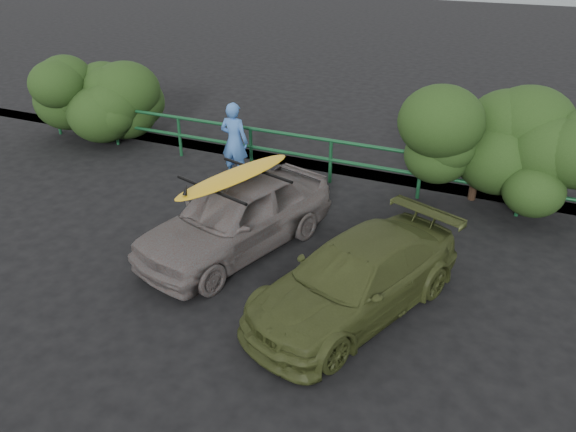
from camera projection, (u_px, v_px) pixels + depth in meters
name	position (u px, v px, depth m)	size (l,w,h in m)	color
ground	(164.00, 288.00, 9.08)	(80.00, 80.00, 0.00)	black
guardrail	(290.00, 154.00, 12.88)	(14.00, 0.08, 1.04)	#164F2A
shrub_left	(129.00, 104.00, 14.71)	(3.20, 2.40, 2.03)	#254118
shrub_right	(529.00, 154.00, 11.18)	(3.20, 2.40, 2.29)	#254118
sedan	(236.00, 216.00, 9.87)	(1.58, 3.92, 1.34)	#665D5B
olive_vehicle	(355.00, 278.00, 8.33)	(1.57, 3.87, 1.12)	#3C451E
man	(234.00, 141.00, 12.55)	(0.65, 0.43, 1.79)	#4378C9
roof_rack	(235.00, 180.00, 9.55)	(1.64, 1.15, 0.05)	black
surfboard	(235.00, 176.00, 9.52)	(0.53, 2.57, 0.08)	gold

